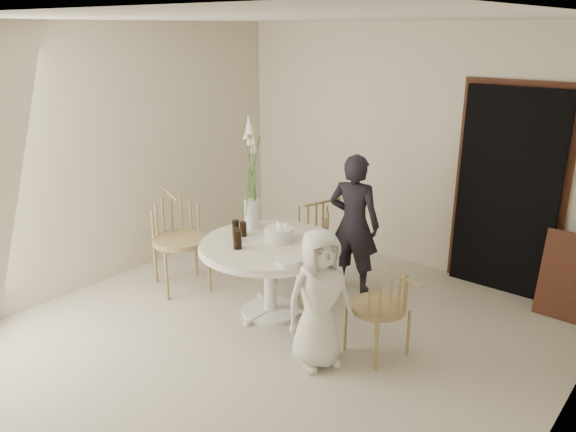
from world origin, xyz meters
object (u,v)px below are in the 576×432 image
Objects in this scene: birthday_cake at (279,234)px; chair_left at (176,227)px; table at (270,254)px; chair_far at (313,231)px; boy at (319,299)px; girl at (354,224)px; chair_right at (388,302)px; flower_vase at (252,185)px.

chair_left is at bearing -171.30° from birthday_cake.
table is 1.36× the size of chair_left.
table is 0.80m from chair_far.
chair_far is at bearing -27.70° from chair_left.
boy is at bearing -34.47° from chair_far.
chair_left is 3.61× the size of birthday_cake.
chair_far is at bearing 4.94° from girl.
chair_far is 1.45m from chair_left.
girl is at bearing -32.44° from chair_left.
birthday_cake reaches higher than chair_right.
chair_left reaches higher than chair_right.
birthday_cake is (0.13, -0.70, 0.20)m from chair_far.
birthday_cake is (-1.23, 0.09, 0.27)m from chair_right.
chair_far is 0.78× the size of boy.
girl is (0.33, 0.93, 0.11)m from table.
girl reaches higher than birthday_cake.
table is 1.14× the size of boy.
chair_left is at bearing -159.94° from flower_vase.
table is at bearing 92.91° from boy.
boy is 4.30× the size of birthday_cake.
chair_far is 0.89m from flower_vase.
birthday_cake is at bearing 87.05° from boy.
birthday_cake is at bearing -13.68° from flower_vase.
chair_right is 0.57m from boy.
chair_right reaches higher than table.
table is at bearing -26.25° from flower_vase.
girl reaches higher than chair_right.
chair_far reaches higher than birthday_cake.
table is at bearing 57.58° from girl.
chair_far is 3.37× the size of birthday_cake.
table is 0.91× the size of girl.
girl is 1.28× the size of flower_vase.
birthday_cake is at bearing -57.28° from chair_left.
birthday_cake is at bearing 58.05° from girl.
boy is 1.52m from flower_vase.
girl is 1.44m from boy.
chair_right is 0.69× the size of boy.
table is 0.71m from flower_vase.
chair_left is (-1.22, -0.10, 0.02)m from table.
boy is at bearing -74.17° from chair_left.
birthday_cake is at bearing 66.09° from table.
chair_left is at bearing -124.70° from chair_far.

